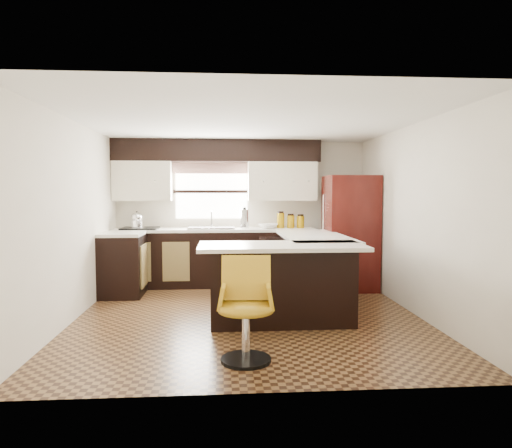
{
  "coord_description": "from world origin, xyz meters",
  "views": [
    {
      "loc": [
        -0.31,
        -5.59,
        1.54
      ],
      "look_at": [
        0.13,
        0.45,
        1.12
      ],
      "focal_mm": 32.0,
      "sensor_mm": 36.0,
      "label": 1
    }
  ],
  "objects": [
    {
      "name": "wall_back",
      "position": [
        0.0,
        2.2,
        1.2
      ],
      "size": [
        4.4,
        0.0,
        4.4
      ],
      "primitive_type": "plane",
      "rotation": [
        1.57,
        0.0,
        0.0
      ],
      "color": "beige",
      "rests_on": "floor"
    },
    {
      "name": "counter_pen_long",
      "position": [
        0.95,
        0.62,
        0.92
      ],
      "size": [
        0.84,
        1.95,
        0.04
      ],
      "primitive_type": "cube",
      "color": "silver",
      "rests_on": "peninsula_long"
    },
    {
      "name": "peninsula_return",
      "position": [
        0.38,
        -0.35,
        0.45
      ],
      "size": [
        1.65,
        0.6,
        0.9
      ],
      "primitive_type": "cube",
      "color": "black",
      "rests_on": "floor"
    },
    {
      "name": "kettle",
      "position": [
        -1.7,
        1.88,
        1.1
      ],
      "size": [
        0.2,
        0.2,
        0.26
      ],
      "primitive_type": null,
      "color": "silver",
      "rests_on": "cooktop"
    },
    {
      "name": "canister_small",
      "position": [
        0.98,
        1.92,
        1.04
      ],
      "size": [
        0.12,
        0.12,
        0.2
      ],
      "primitive_type": "cylinder",
      "color": "#9F7606",
      "rests_on": "counter_back"
    },
    {
      "name": "canister_med",
      "position": [
        0.82,
        1.92,
        1.05
      ],
      "size": [
        0.12,
        0.12,
        0.21
      ],
      "primitive_type": "cylinder",
      "color": "#9F7606",
      "rests_on": "counter_back"
    },
    {
      "name": "upper_cab_left",
      "position": [
        -1.62,
        2.03,
        1.72
      ],
      "size": [
        0.94,
        0.35,
        0.64
      ],
      "primitive_type": "cube",
      "color": "beige",
      "rests_on": "wall_back"
    },
    {
      "name": "base_cab_left",
      "position": [
        -1.8,
        1.25,
        0.45
      ],
      "size": [
        0.6,
        0.7,
        0.9
      ],
      "primitive_type": "cube",
      "color": "black",
      "rests_on": "floor"
    },
    {
      "name": "percolator",
      "position": [
        0.04,
        1.9,
        1.1
      ],
      "size": [
        0.15,
        0.15,
        0.31
      ],
      "primitive_type": "cylinder",
      "color": "silver",
      "rests_on": "counter_back"
    },
    {
      "name": "counter_back",
      "position": [
        -0.45,
        1.9,
        0.92
      ],
      "size": [
        3.3,
        0.6,
        0.04
      ],
      "primitive_type": "cube",
      "color": "silver",
      "rests_on": "base_cab_back"
    },
    {
      "name": "floor",
      "position": [
        0.0,
        0.0,
        0.0
      ],
      "size": [
        4.4,
        4.4,
        0.0
      ],
      "primitive_type": "plane",
      "color": "#49301A",
      "rests_on": "ground"
    },
    {
      "name": "soffit",
      "position": [
        -0.4,
        2.03,
        2.22
      ],
      "size": [
        3.4,
        0.35,
        0.36
      ],
      "primitive_type": "cube",
      "color": "black",
      "rests_on": "wall_back"
    },
    {
      "name": "valance",
      "position": [
        -0.5,
        2.14,
        1.94
      ],
      "size": [
        1.3,
        0.06,
        0.18
      ],
      "primitive_type": "cube",
      "color": "#D19B93",
      "rests_on": "wall_back"
    },
    {
      "name": "cooktop",
      "position": [
        -1.65,
        1.88,
        0.96
      ],
      "size": [
        0.58,
        0.5,
        0.02
      ],
      "primitive_type": "cube",
      "color": "black",
      "rests_on": "counter_back"
    },
    {
      "name": "wall_right",
      "position": [
        2.1,
        0.0,
        1.2
      ],
      "size": [
        0.0,
        4.4,
        4.4
      ],
      "primitive_type": "plane",
      "rotation": [
        1.57,
        0.0,
        -1.57
      ],
      "color": "beige",
      "rests_on": "floor"
    },
    {
      "name": "mixing_bowl",
      "position": [
        0.43,
        1.9,
        0.98
      ],
      "size": [
        0.39,
        0.39,
        0.07
      ],
      "primitive_type": "imported",
      "rotation": [
        0.0,
        0.0,
        0.4
      ],
      "color": "white",
      "rests_on": "counter_back"
    },
    {
      "name": "counter_left",
      "position": [
        -1.8,
        1.25,
        0.92
      ],
      "size": [
        0.6,
        0.7,
        0.04
      ],
      "primitive_type": "cube",
      "color": "silver",
      "rests_on": "base_cab_left"
    },
    {
      "name": "peninsula_long",
      "position": [
        0.9,
        0.62,
        0.45
      ],
      "size": [
        0.6,
        1.95,
        0.9
      ],
      "primitive_type": "cube",
      "color": "black",
      "rests_on": "floor"
    },
    {
      "name": "sink",
      "position": [
        -0.5,
        1.88,
        0.96
      ],
      "size": [
        0.75,
        0.45,
        0.03
      ],
      "primitive_type": "cube",
      "color": "#B2B2B7",
      "rests_on": "counter_back"
    },
    {
      "name": "wall_front",
      "position": [
        0.0,
        -2.2,
        1.2
      ],
      "size": [
        4.4,
        0.0,
        4.4
      ],
      "primitive_type": "plane",
      "rotation": [
        -1.57,
        0.0,
        0.0
      ],
      "color": "beige",
      "rests_on": "floor"
    },
    {
      "name": "wall_left",
      "position": [
        -2.1,
        0.0,
        1.2
      ],
      "size": [
        0.0,
        4.4,
        4.4
      ],
      "primitive_type": "plane",
      "rotation": [
        1.57,
        0.0,
        1.57
      ],
      "color": "beige",
      "rests_on": "floor"
    },
    {
      "name": "ceiling",
      "position": [
        0.0,
        0.0,
        2.4
      ],
      "size": [
        4.4,
        4.4,
        0.0
      ],
      "primitive_type": "plane",
      "rotation": [
        3.14,
        0.0,
        0.0
      ],
      "color": "silver",
      "rests_on": "wall_back"
    },
    {
      "name": "counter_pen_return",
      "position": [
        0.35,
        -0.44,
        0.92
      ],
      "size": [
        1.89,
        0.84,
        0.04
      ],
      "primitive_type": "cube",
      "color": "silver",
      "rests_on": "peninsula_return"
    },
    {
      "name": "window_pane",
      "position": [
        -0.5,
        2.18,
        1.55
      ],
      "size": [
        1.2,
        0.02,
        0.9
      ],
      "primitive_type": "cube",
      "color": "white",
      "rests_on": "wall_back"
    },
    {
      "name": "refrigerator",
      "position": [
        1.7,
        1.47,
        0.9
      ],
      "size": [
        0.77,
        0.74,
        1.8
      ],
      "primitive_type": "cube",
      "color": "#370B09",
      "rests_on": "floor"
    },
    {
      "name": "base_cab_back",
      "position": [
        -0.45,
        1.9,
        0.45
      ],
      "size": [
        3.3,
        0.6,
        0.9
      ],
      "primitive_type": "cube",
      "color": "black",
      "rests_on": "floor"
    },
    {
      "name": "canister_large",
      "position": [
        0.65,
        1.92,
        1.07
      ],
      "size": [
        0.12,
        0.12,
        0.25
      ],
      "primitive_type": "cylinder",
      "color": "#9F7606",
      "rests_on": "counter_back"
    },
    {
      "name": "bar_chair",
      "position": [
        -0.11,
        -1.53,
        0.47
      ],
      "size": [
        0.54,
        0.54,
        0.95
      ],
      "primitive_type": null,
      "rotation": [
        0.0,
        0.0,
        -0.06
      ],
      "color": "#BB8B16",
      "rests_on": "floor"
    },
    {
      "name": "upper_cab_right",
      "position": [
        0.68,
        2.03,
        1.72
      ],
      "size": [
        1.14,
        0.35,
        0.64
      ],
      "primitive_type": "cube",
      "color": "beige",
      "rests_on": "wall_back"
    },
    {
      "name": "dishwasher",
      "position": [
        0.55,
        1.61,
        0.43
      ],
      "size": [
        0.58,
        0.03,
        0.78
      ],
      "primitive_type": "cube",
      "color": "black",
      "rests_on": "floor"
    }
  ]
}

